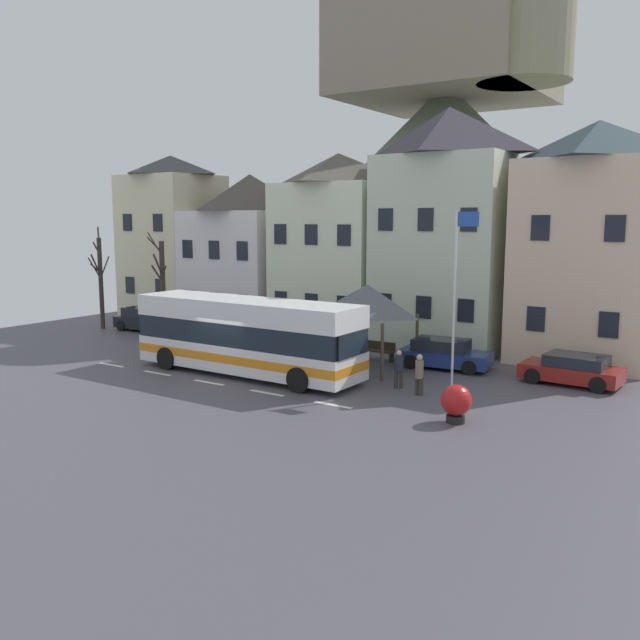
# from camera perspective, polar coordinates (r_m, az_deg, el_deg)

# --- Properties ---
(ground_plane) EXTENTS (40.00, 60.00, 0.07)m
(ground_plane) POSITION_cam_1_polar(r_m,az_deg,el_deg) (28.67, -7.85, -4.88)
(ground_plane) COLOR #4D4A53
(townhouse_00) EXTENTS (5.64, 5.27, 10.74)m
(townhouse_00) POSITION_cam_1_polar(r_m,az_deg,el_deg) (46.61, -12.40, 6.91)
(townhouse_00) COLOR beige
(townhouse_00) RESTS_ON ground_plane
(townhouse_01) EXTENTS (6.53, 6.85, 9.36)m
(townhouse_01) POSITION_cam_1_polar(r_m,az_deg,el_deg) (43.09, -5.92, 6.01)
(townhouse_01) COLOR white
(townhouse_01) RESTS_ON ground_plane
(townhouse_02) EXTENTS (6.18, 5.44, 10.23)m
(townhouse_02) POSITION_cam_1_polar(r_m,az_deg,el_deg) (38.41, 1.53, 6.38)
(townhouse_02) COLOR silver
(townhouse_02) RESTS_ON ground_plane
(townhouse_03) EXTENTS (6.50, 5.10, 12.13)m
(townhouse_03) POSITION_cam_1_polar(r_m,az_deg,el_deg) (35.17, 10.69, 7.57)
(townhouse_03) COLOR beige
(townhouse_03) RESTS_ON ground_plane
(townhouse_04) EXTENTS (6.06, 6.77, 11.05)m
(townhouse_04) POSITION_cam_1_polar(r_m,az_deg,el_deg) (33.92, 22.18, 6.14)
(townhouse_04) COLOR beige
(townhouse_04) RESTS_ON ground_plane
(hilltop_castle) EXTENTS (34.23, 34.23, 26.60)m
(hilltop_castle) POSITION_cam_1_polar(r_m,az_deg,el_deg) (54.51, 10.59, 11.51)
(hilltop_castle) COLOR #636F5A
(hilltop_castle) RESTS_ON ground_plane
(transit_bus) EXTENTS (10.63, 2.76, 3.24)m
(transit_bus) POSITION_cam_1_polar(r_m,az_deg,el_deg) (28.68, -6.25, -1.44)
(transit_bus) COLOR white
(transit_bus) RESTS_ON ground_plane
(bus_shelter) EXTENTS (3.60, 3.60, 3.77)m
(bus_shelter) POSITION_cam_1_polar(r_m,az_deg,el_deg) (29.51, 4.05, 1.68)
(bus_shelter) COLOR #473D33
(bus_shelter) RESTS_ON ground_plane
(parked_car_00) EXTENTS (4.25, 2.13, 1.31)m
(parked_car_00) POSITION_cam_1_polar(r_m,az_deg,el_deg) (37.95, -8.46, -0.52)
(parked_car_00) COLOR silver
(parked_car_00) RESTS_ON ground_plane
(parked_car_01) EXTENTS (4.13, 2.21, 1.32)m
(parked_car_01) POSITION_cam_1_polar(r_m,az_deg,el_deg) (30.43, 10.49, -2.85)
(parked_car_01) COLOR navy
(parked_car_01) RESTS_ON ground_plane
(parked_car_02) EXTENTS (3.91, 2.15, 1.22)m
(parked_car_02) POSITION_cam_1_polar(r_m,az_deg,el_deg) (28.93, 20.68, -3.95)
(parked_car_02) COLOR maroon
(parked_car_02) RESTS_ON ground_plane
(parked_car_03) EXTENTS (3.91, 2.16, 1.38)m
(parked_car_03) POSITION_cam_1_polar(r_m,az_deg,el_deg) (41.21, -14.50, 0.06)
(parked_car_03) COLOR black
(parked_car_03) RESTS_ON ground_plane
(pedestrian_00) EXTENTS (0.35, 0.31, 1.58)m
(pedestrian_00) POSITION_cam_1_polar(r_m,az_deg,el_deg) (25.63, 8.44, -4.47)
(pedestrian_00) COLOR #38332D
(pedestrian_00) RESTS_ON ground_plane
(pedestrian_01) EXTENTS (0.36, 0.35, 1.52)m
(pedestrian_01) POSITION_cam_1_polar(r_m,az_deg,el_deg) (26.57, 6.72, -4.01)
(pedestrian_01) COLOR #38332D
(pedestrian_01) RESTS_ON ground_plane
(public_bench) EXTENTS (1.70, 0.48, 0.87)m
(public_bench) POSITION_cam_1_polar(r_m,az_deg,el_deg) (31.79, 4.93, -2.56)
(public_bench) COLOR #473828
(public_bench) RESTS_ON ground_plane
(flagpole) EXTENTS (0.95, 0.10, 6.96)m
(flagpole) POSITION_cam_1_polar(r_m,az_deg,el_deg) (26.81, 11.54, 2.91)
(flagpole) COLOR silver
(flagpole) RESTS_ON ground_plane
(harbour_buoy) EXTENTS (1.02, 1.02, 1.27)m
(harbour_buoy) POSITION_cam_1_polar(r_m,az_deg,el_deg) (22.49, 11.49, -6.82)
(harbour_buoy) COLOR black
(harbour_buoy) RESTS_ON ground_plane
(bare_tree_00) EXTENTS (1.70, 1.90, 5.88)m
(bare_tree_00) POSITION_cam_1_polar(r_m,az_deg,el_deg) (36.72, -13.24, 2.58)
(bare_tree_00) COLOR #382D28
(bare_tree_00) RESTS_ON ground_plane
(bare_tree_01) EXTENTS (1.12, 1.77, 6.12)m
(bare_tree_01) POSITION_cam_1_polar(r_m,az_deg,el_deg) (42.51, -18.16, 3.25)
(bare_tree_01) COLOR #382D28
(bare_tree_01) RESTS_ON ground_plane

